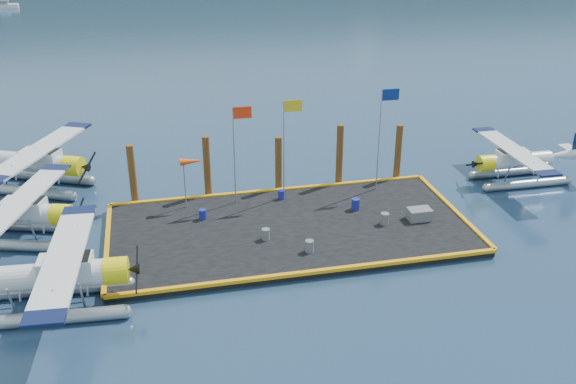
{
  "coord_description": "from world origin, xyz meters",
  "views": [
    {
      "loc": [
        -7.07,
        -31.29,
        17.27
      ],
      "look_at": [
        0.35,
        2.0,
        1.6
      ],
      "focal_mm": 40.0,
      "sensor_mm": 36.0,
      "label": 1
    }
  ],
  "objects_px": {
    "piling_1": "(207,169)",
    "flagpole_blue": "(383,125)",
    "crate": "(419,214)",
    "seaplane_d": "(516,163)",
    "flagpole_red": "(237,140)",
    "drum_5": "(281,194)",
    "flagpole_yellow": "(287,135)",
    "seaplane_b": "(19,216)",
    "seaplane_a": "(58,279)",
    "piling_0": "(133,176)",
    "drum_2": "(385,219)",
    "seaplane_c": "(36,166)",
    "piling_3": "(339,157)",
    "drum_0": "(203,214)",
    "piling_4": "(398,154)",
    "piling_2": "(279,166)",
    "windsock": "(191,162)",
    "drum_4": "(356,204)",
    "drum_3": "(266,234)",
    "drum_1": "(309,246)"
  },
  "relations": [
    {
      "from": "seaplane_c",
      "to": "flagpole_yellow",
      "type": "height_order",
      "value": "flagpole_yellow"
    },
    {
      "from": "drum_5",
      "to": "piling_1",
      "type": "distance_m",
      "value": 4.85
    },
    {
      "from": "seaplane_c",
      "to": "piling_3",
      "type": "distance_m",
      "value": 19.51
    },
    {
      "from": "piling_1",
      "to": "piling_3",
      "type": "height_order",
      "value": "piling_3"
    },
    {
      "from": "flagpole_yellow",
      "to": "piling_0",
      "type": "xyz_separation_m",
      "value": [
        -9.2,
        1.6,
        -2.51
      ]
    },
    {
      "from": "flagpole_blue",
      "to": "seaplane_b",
      "type": "bearing_deg",
      "value": -176.09
    },
    {
      "from": "drum_5",
      "to": "piling_1",
      "type": "xyz_separation_m",
      "value": [
        -4.3,
        1.73,
        1.41
      ]
    },
    {
      "from": "seaplane_b",
      "to": "flagpole_blue",
      "type": "distance_m",
      "value": 21.6
    },
    {
      "from": "piling_3",
      "to": "piling_4",
      "type": "bearing_deg",
      "value": 0.0
    },
    {
      "from": "drum_4",
      "to": "drum_5",
      "type": "bearing_deg",
      "value": 148.99
    },
    {
      "from": "piling_0",
      "to": "seaplane_b",
      "type": "bearing_deg",
      "value": -153.47
    },
    {
      "from": "crate",
      "to": "seaplane_d",
      "type": "bearing_deg",
      "value": 27.11
    },
    {
      "from": "seaplane_d",
      "to": "flagpole_red",
      "type": "height_order",
      "value": "flagpole_red"
    },
    {
      "from": "drum_2",
      "to": "seaplane_c",
      "type": "bearing_deg",
      "value": 152.68
    },
    {
      "from": "flagpole_blue",
      "to": "piling_2",
      "type": "relative_size",
      "value": 1.71
    },
    {
      "from": "piling_0",
      "to": "piling_4",
      "type": "relative_size",
      "value": 1.0
    },
    {
      "from": "flagpole_blue",
      "to": "piling_4",
      "type": "distance_m",
      "value": 3.61
    },
    {
      "from": "seaplane_d",
      "to": "flagpole_yellow",
      "type": "bearing_deg",
      "value": 90.36
    },
    {
      "from": "drum_5",
      "to": "piling_4",
      "type": "distance_m",
      "value": 8.48
    },
    {
      "from": "seaplane_d",
      "to": "piling_2",
      "type": "distance_m",
      "value": 15.78
    },
    {
      "from": "drum_4",
      "to": "drum_5",
      "type": "distance_m",
      "value": 4.67
    },
    {
      "from": "seaplane_b",
      "to": "piling_4",
      "type": "distance_m",
      "value": 23.33
    },
    {
      "from": "drum_5",
      "to": "piling_3",
      "type": "height_order",
      "value": "piling_3"
    },
    {
      "from": "drum_5",
      "to": "crate",
      "type": "bearing_deg",
      "value": -31.79
    },
    {
      "from": "seaplane_d",
      "to": "flagpole_red",
      "type": "relative_size",
      "value": 1.48
    },
    {
      "from": "windsock",
      "to": "piling_3",
      "type": "bearing_deg",
      "value": 9.53
    },
    {
      "from": "piling_1",
      "to": "flagpole_blue",
      "type": "bearing_deg",
      "value": -8.51
    },
    {
      "from": "piling_2",
      "to": "drum_1",
      "type": "bearing_deg",
      "value": -90.76
    },
    {
      "from": "piling_4",
      "to": "flagpole_red",
      "type": "bearing_deg",
      "value": -171.57
    },
    {
      "from": "crate",
      "to": "piling_2",
      "type": "height_order",
      "value": "piling_2"
    },
    {
      "from": "seaplane_a",
      "to": "piling_3",
      "type": "bearing_deg",
      "value": 126.18
    },
    {
      "from": "seaplane_b",
      "to": "seaplane_a",
      "type": "bearing_deg",
      "value": 38.0
    },
    {
      "from": "seaplane_c",
      "to": "piling_2",
      "type": "distance_m",
      "value": 15.61
    },
    {
      "from": "drum_4",
      "to": "seaplane_b",
      "type": "bearing_deg",
      "value": 176.75
    },
    {
      "from": "seaplane_c",
      "to": "drum_4",
      "type": "distance_m",
      "value": 20.58
    },
    {
      "from": "drum_5",
      "to": "flagpole_yellow",
      "type": "xyz_separation_m",
      "value": [
        0.4,
        0.13,
        3.83
      ]
    },
    {
      "from": "crate",
      "to": "piling_0",
      "type": "distance_m",
      "value": 17.18
    },
    {
      "from": "seaplane_b",
      "to": "flagpole_red",
      "type": "height_order",
      "value": "flagpole_red"
    },
    {
      "from": "piling_4",
      "to": "flagpole_yellow",
      "type": "bearing_deg",
      "value": -168.4
    },
    {
      "from": "drum_5",
      "to": "crate",
      "type": "relative_size",
      "value": 0.43
    },
    {
      "from": "drum_0",
      "to": "flagpole_yellow",
      "type": "distance_m",
      "value": 6.85
    },
    {
      "from": "flagpole_red",
      "to": "piling_2",
      "type": "relative_size",
      "value": 1.58
    },
    {
      "from": "piling_2",
      "to": "piling_4",
      "type": "height_order",
      "value": "piling_4"
    },
    {
      "from": "crate",
      "to": "seaplane_a",
      "type": "bearing_deg",
      "value": -167.95
    },
    {
      "from": "seaplane_d",
      "to": "drum_5",
      "type": "relative_size",
      "value": 15.54
    },
    {
      "from": "drum_3",
      "to": "piling_2",
      "type": "distance_m",
      "value": 7.02
    },
    {
      "from": "drum_1",
      "to": "piling_3",
      "type": "relative_size",
      "value": 0.15
    },
    {
      "from": "drum_0",
      "to": "piling_2",
      "type": "distance_m",
      "value": 6.33
    },
    {
      "from": "flagpole_red",
      "to": "windsock",
      "type": "height_order",
      "value": "flagpole_red"
    },
    {
      "from": "drum_3",
      "to": "windsock",
      "type": "bearing_deg",
      "value": 124.53
    }
  ]
}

